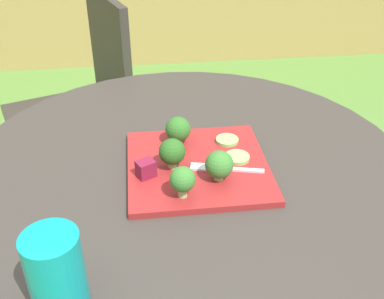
% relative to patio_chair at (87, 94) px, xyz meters
% --- Properties ---
extents(patio_table, '(0.99, 0.99, 0.75)m').
position_rel_patio_chair_xyz_m(patio_table, '(0.30, -0.85, -0.02)').
color(patio_table, '#38332D').
rests_on(patio_table, ground_plane).
extents(patio_chair, '(0.56, 0.56, 0.90)m').
position_rel_patio_chair_xyz_m(patio_chair, '(0.00, 0.00, 0.00)').
color(patio_chair, '#332D28').
rests_on(patio_chair, ground_plane).
extents(salad_plate, '(0.30, 0.30, 0.01)m').
position_rel_patio_chair_xyz_m(salad_plate, '(0.32, -0.88, 0.23)').
color(salad_plate, maroon).
rests_on(salad_plate, patio_table).
extents(drinking_glass, '(0.08, 0.08, 0.13)m').
position_rel_patio_chair_xyz_m(drinking_glass, '(0.07, -1.20, 0.29)').
color(drinking_glass, '#0F8C93').
rests_on(drinking_glass, patio_table).
extents(fork, '(0.15, 0.05, 0.00)m').
position_rel_patio_chair_xyz_m(fork, '(0.36, -0.90, 0.24)').
color(fork, silver).
rests_on(fork, salad_plate).
extents(broccoli_floret_0, '(0.06, 0.06, 0.07)m').
position_rel_patio_chair_xyz_m(broccoli_floret_0, '(0.27, -0.89, 0.28)').
color(broccoli_floret_0, '#99B770').
rests_on(broccoli_floret_0, salad_plate).
extents(broccoli_floret_1, '(0.06, 0.06, 0.06)m').
position_rel_patio_chair_xyz_m(broccoli_floret_1, '(0.29, -0.79, 0.27)').
color(broccoli_floret_1, '#99B770').
rests_on(broccoli_floret_1, salad_plate).
extents(broccoli_floret_2, '(0.05, 0.05, 0.06)m').
position_rel_patio_chair_xyz_m(broccoli_floret_2, '(0.28, -0.98, 0.28)').
color(broccoli_floret_2, '#99B770').
rests_on(broccoli_floret_2, salad_plate).
extents(broccoli_floret_3, '(0.06, 0.06, 0.06)m').
position_rel_patio_chair_xyz_m(broccoli_floret_3, '(0.36, -0.94, 0.27)').
color(broccoli_floret_3, '#99B770').
rests_on(broccoli_floret_3, salad_plate).
extents(cucumber_slice_0, '(0.05, 0.05, 0.01)m').
position_rel_patio_chair_xyz_m(cucumber_slice_0, '(0.40, -0.80, 0.24)').
color(cucumber_slice_0, '#8EB766').
rests_on(cucumber_slice_0, salad_plate).
extents(cucumber_slice_1, '(0.05, 0.05, 0.01)m').
position_rel_patio_chair_xyz_m(cucumber_slice_1, '(0.41, -0.87, 0.24)').
color(cucumber_slice_1, '#8EB766').
rests_on(cucumber_slice_1, salad_plate).
extents(beet_chunk_0, '(0.04, 0.04, 0.04)m').
position_rel_patio_chair_xyz_m(beet_chunk_0, '(0.21, -0.91, 0.26)').
color(beet_chunk_0, maroon).
rests_on(beet_chunk_0, salad_plate).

